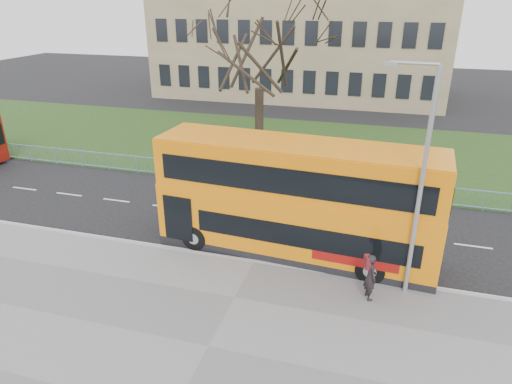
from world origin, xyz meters
TOP-DOWN VIEW (x-y plane):
  - ground at (0.00, 0.00)m, footprint 120.00×120.00m
  - pavement at (0.00, -6.75)m, footprint 80.00×10.50m
  - kerb at (0.00, -1.55)m, footprint 80.00×0.20m
  - grass_verge at (0.00, 14.30)m, footprint 80.00×15.40m
  - guard_railing at (0.00, 6.60)m, footprint 40.00×0.12m
  - bare_tree at (-3.00, 10.00)m, footprint 8.25×8.25m
  - civic_building at (-5.00, 35.00)m, footprint 30.00×15.00m
  - yellow_bus at (1.40, -0.16)m, footprint 11.77×3.55m
  - pedestrian at (4.70, -2.80)m, footprint 0.65×0.77m
  - street_lamp at (5.89, -1.99)m, footprint 1.76×0.32m

SIDE VIEW (x-z plane):
  - ground at x=0.00m, z-range 0.00..0.00m
  - grass_verge at x=0.00m, z-range 0.00..0.08m
  - pavement at x=0.00m, z-range 0.00..0.12m
  - kerb at x=0.00m, z-range 0.00..0.14m
  - guard_railing at x=0.00m, z-range 0.00..1.10m
  - pedestrian at x=4.70m, z-range 0.12..1.92m
  - yellow_bus at x=1.40m, z-range 0.18..5.04m
  - street_lamp at x=5.89m, z-range 0.52..8.81m
  - bare_tree at x=-3.00m, z-range 0.08..11.87m
  - civic_building at x=-5.00m, z-range 0.00..14.00m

